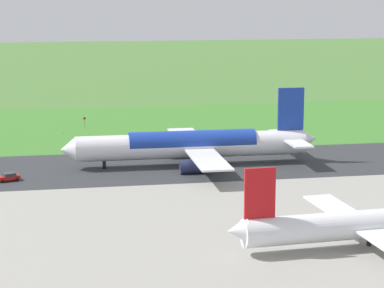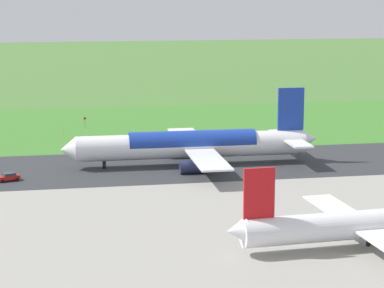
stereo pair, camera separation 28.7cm
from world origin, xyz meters
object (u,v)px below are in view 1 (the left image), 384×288
Objects in this scene: airliner_parked_mid at (368,223)px; traffic_cone_orange at (63,133)px; no_stopping_sign at (85,122)px; service_car_followme at (9,177)px; airliner_main at (194,145)px.

traffic_cone_orange is (40.99, -96.89, -3.11)m from airliner_parked_mid.
airliner_parked_mid reaches higher than no_stopping_sign.
airliner_main is at bearing -168.81° from service_car_followme.
airliner_main is 19.25× the size of no_stopping_sign.
no_stopping_sign is at bearing -67.62° from airliner_main.
airliner_parked_mid is 15.13× the size of no_stopping_sign.
traffic_cone_orange is at bearing 55.42° from no_stopping_sign.
airliner_main reaches higher than no_stopping_sign.
airliner_main reaches higher than service_car_followme.
service_car_followme is 1.63× the size of no_stopping_sign.
airliner_parked_mid is at bearing 108.48° from no_stopping_sign.
airliner_parked_mid is at bearing 104.88° from airliner_main.
service_car_followme is at bearing 11.19° from airliner_main.
airliner_parked_mid is 77.12× the size of traffic_cone_orange.
traffic_cone_orange is at bearing -103.10° from service_car_followme.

